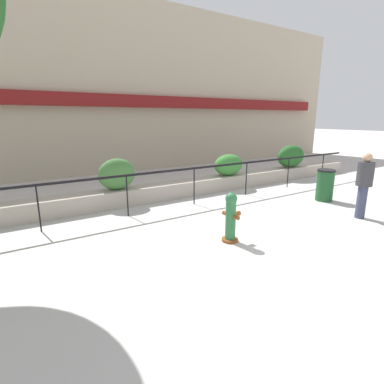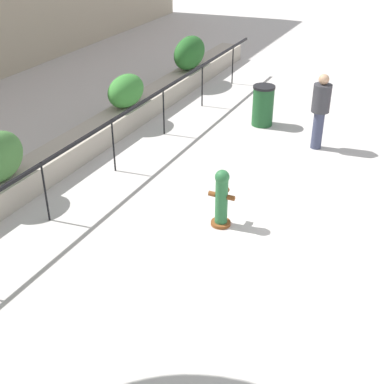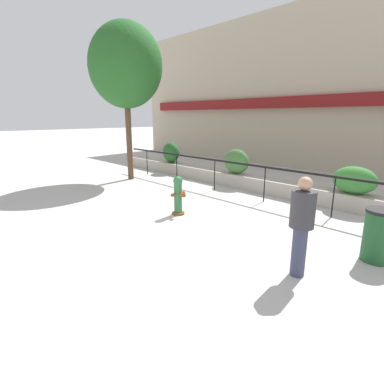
# 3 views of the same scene
# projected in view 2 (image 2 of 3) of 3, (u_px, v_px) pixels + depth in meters

# --- Properties ---
(ground_plane) EXTENTS (120.00, 120.00, 0.00)m
(ground_plane) POSITION_uv_depth(u_px,v_px,m) (350.00, 227.00, 9.40)
(ground_plane) COLOR #BCB7B2
(planter_wall_low) EXTENTS (18.00, 0.70, 0.50)m
(planter_wall_low) POSITION_uv_depth(u_px,v_px,m) (72.00, 150.00, 11.58)
(planter_wall_low) COLOR #ADA393
(planter_wall_low) RESTS_ON ground
(fence_railing_segment) EXTENTS (15.00, 0.05, 1.15)m
(fence_railing_segment) POSITION_uv_depth(u_px,v_px,m) (112.00, 126.00, 10.77)
(fence_railing_segment) COLOR black
(fence_railing_segment) RESTS_ON ground
(hedge_bush_2) EXTENTS (1.21, 0.70, 0.78)m
(hedge_bush_2) POSITION_uv_depth(u_px,v_px,m) (126.00, 91.00, 13.01)
(hedge_bush_2) COLOR #387F33
(hedge_bush_2) RESTS_ON planter_wall_low
(hedge_bush_3) EXTENTS (1.49, 0.70, 0.95)m
(hedge_bush_3) POSITION_uv_depth(u_px,v_px,m) (190.00, 53.00, 15.69)
(hedge_bush_3) COLOR #235B23
(hedge_bush_3) RESTS_ON planter_wall_low
(fire_hydrant) EXTENTS (0.44, 0.48, 1.08)m
(fire_hydrant) POSITION_uv_depth(u_px,v_px,m) (222.00, 197.00, 9.21)
(fire_hydrant) COLOR brown
(fire_hydrant) RESTS_ON ground
(pedestrian) EXTENTS (0.40, 0.40, 1.73)m
(pedestrian) POSITION_uv_depth(u_px,v_px,m) (320.00, 107.00, 11.79)
(pedestrian) COLOR #383D56
(pedestrian) RESTS_ON ground
(trash_bin) EXTENTS (0.55, 0.55, 1.01)m
(trash_bin) POSITION_uv_depth(u_px,v_px,m) (263.00, 105.00, 13.22)
(trash_bin) COLOR #1E5128
(trash_bin) RESTS_ON ground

